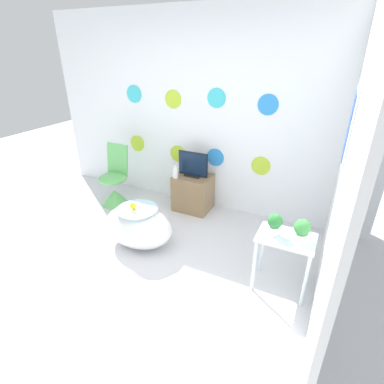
% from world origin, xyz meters
% --- Properties ---
extents(ground_plane, '(12.00, 12.00, 0.00)m').
position_xyz_m(ground_plane, '(0.00, 0.00, 0.00)').
color(ground_plane, silver).
extents(wall_back_dotted, '(4.67, 0.05, 2.60)m').
position_xyz_m(wall_back_dotted, '(-0.00, 2.16, 1.30)').
color(wall_back_dotted, white).
rests_on(wall_back_dotted, ground_plane).
extents(wall_right, '(0.06, 3.14, 2.60)m').
position_xyz_m(wall_right, '(1.86, 1.07, 1.30)').
color(wall_right, white).
rests_on(wall_right, ground_plane).
extents(bathtub, '(0.83, 0.57, 0.49)m').
position_xyz_m(bathtub, '(-0.12, 0.86, 0.25)').
color(bathtub, white).
rests_on(bathtub, ground_plane).
extents(rubber_duck, '(0.07, 0.08, 0.08)m').
position_xyz_m(rubber_duck, '(-0.14, 0.81, 0.53)').
color(rubber_duck, yellow).
rests_on(rubber_duck, bathtub).
extents(chair, '(0.40, 0.40, 0.88)m').
position_xyz_m(chair, '(-1.04, 1.55, 0.27)').
color(chair, '#66C166').
rests_on(chair, ground_plane).
extents(tv_cabinet, '(0.50, 0.40, 0.51)m').
position_xyz_m(tv_cabinet, '(0.07, 1.91, 0.26)').
color(tv_cabinet, '#8E704C').
rests_on(tv_cabinet, ground_plane).
extents(tv, '(0.43, 0.12, 0.35)m').
position_xyz_m(tv, '(0.07, 1.91, 0.67)').
color(tv, black).
rests_on(tv, tv_cabinet).
extents(vase, '(0.08, 0.08, 0.18)m').
position_xyz_m(vase, '(-0.13, 1.76, 0.59)').
color(vase, white).
rests_on(vase, tv_cabinet).
extents(side_table, '(0.51, 0.35, 0.59)m').
position_xyz_m(side_table, '(1.51, 0.87, 0.47)').
color(side_table, silver).
rests_on(side_table, ground_plane).
extents(potted_plant_left, '(0.13, 0.13, 0.21)m').
position_xyz_m(potted_plant_left, '(1.40, 0.85, 0.70)').
color(potted_plant_left, white).
rests_on(potted_plant_left, side_table).
extents(potted_plant_right, '(0.14, 0.14, 0.19)m').
position_xyz_m(potted_plant_right, '(1.63, 0.88, 0.69)').
color(potted_plant_right, white).
rests_on(potted_plant_right, side_table).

